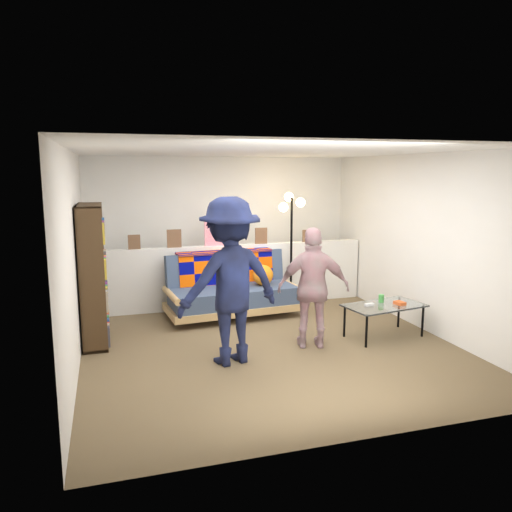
{
  "coord_description": "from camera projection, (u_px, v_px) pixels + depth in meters",
  "views": [
    {
      "loc": [
        -1.88,
        -5.85,
        2.17
      ],
      "look_at": [
        0.0,
        0.4,
        1.05
      ],
      "focal_mm": 35.0,
      "sensor_mm": 36.0,
      "label": 1
    }
  ],
  "objects": [
    {
      "name": "coffee_table",
      "position": [
        385.0,
        307.0,
        6.55
      ],
      "size": [
        1.11,
        0.73,
        0.54
      ],
      "color": "black",
      "rests_on": "ground"
    },
    {
      "name": "futon_sofa",
      "position": [
        233.0,
        290.0,
        7.52
      ],
      "size": [
        2.03,
        1.1,
        0.84
      ],
      "color": "tan",
      "rests_on": "ground"
    },
    {
      "name": "person_left",
      "position": [
        230.0,
        281.0,
        5.59
      ],
      "size": [
        1.35,
        0.97,
        1.89
      ],
      "primitive_type": "imported",
      "rotation": [
        0.0,
        0.0,
        3.38
      ],
      "color": "black",
      "rests_on": "ground"
    },
    {
      "name": "ground",
      "position": [
        265.0,
        341.0,
        6.42
      ],
      "size": [
        5.0,
        5.0,
        0.0
      ],
      "primitive_type": "plane",
      "color": "brown",
      "rests_on": "ground"
    },
    {
      "name": "person_right",
      "position": [
        313.0,
        288.0,
        6.11
      ],
      "size": [
        0.95,
        0.6,
        1.5
      ],
      "primitive_type": "imported",
      "rotation": [
        0.0,
        0.0,
        2.86
      ],
      "color": "pink",
      "rests_on": "ground"
    },
    {
      "name": "room_shell",
      "position": [
        254.0,
        209.0,
        6.58
      ],
      "size": [
        4.6,
        5.05,
        2.45
      ],
      "color": "silver",
      "rests_on": "ground"
    },
    {
      "name": "ledge_decor",
      "position": [
        217.0,
        235.0,
        7.84
      ],
      "size": [
        2.97,
        0.02,
        0.45
      ],
      "color": "brown",
      "rests_on": "half_wall_ledge"
    },
    {
      "name": "half_wall_ledge",
      "position": [
        231.0,
        276.0,
        8.04
      ],
      "size": [
        4.45,
        0.15,
        1.0
      ],
      "primitive_type": "cube",
      "color": "silver",
      "rests_on": "ground"
    },
    {
      "name": "floor_lamp",
      "position": [
        291.0,
        226.0,
        7.98
      ],
      "size": [
        0.42,
        0.34,
        1.82
      ],
      "color": "black",
      "rests_on": "ground"
    },
    {
      "name": "bookshelf",
      "position": [
        93.0,
        279.0,
        6.25
      ],
      "size": [
        0.29,
        0.88,
        1.76
      ],
      "color": "#321F10",
      "rests_on": "ground"
    }
  ]
}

